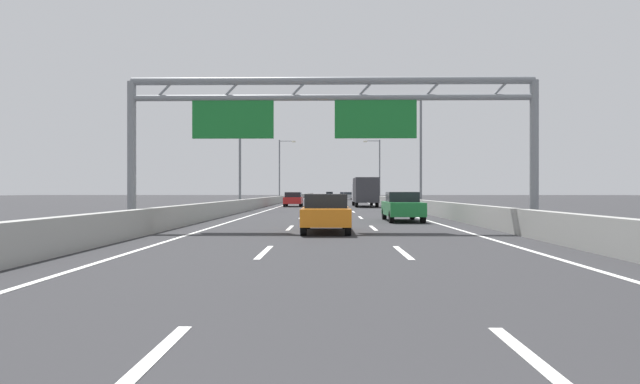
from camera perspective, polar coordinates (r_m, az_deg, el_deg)
ground_plane at (r=101.08m, az=1.02°, el=-0.83°), size 260.00×260.00×0.00m
lane_dash_left_0 at (r=5.11m, az=-19.20°, el=-17.97°), size 0.16×3.00×0.01m
lane_dash_left_1 at (r=13.76m, az=-6.09°, el=-6.54°), size 0.16×3.00×0.01m
lane_dash_left_2 at (r=22.68m, az=-3.29°, el=-3.93°), size 0.16×3.00×0.01m
lane_dash_left_3 at (r=31.65m, az=-2.09°, el=-2.80°), size 0.16×3.00×0.01m
lane_dash_left_4 at (r=40.63m, az=-1.41°, el=-2.17°), size 0.16×3.00×0.01m
lane_dash_left_5 at (r=49.62m, az=-0.98°, el=-1.76°), size 0.16×3.00×0.01m
lane_dash_left_6 at (r=58.61m, az=-0.69°, el=-1.48°), size 0.16×3.00×0.01m
lane_dash_left_7 at (r=67.60m, az=-0.47°, el=-1.28°), size 0.16×3.00×0.01m
lane_dash_left_8 at (r=76.60m, az=-0.30°, el=-1.12°), size 0.16×3.00×0.01m
lane_dash_left_9 at (r=85.59m, az=-0.17°, el=-0.99°), size 0.16×3.00×0.01m
lane_dash_left_10 at (r=94.59m, az=-0.06°, el=-0.89°), size 0.16×3.00×0.01m
lane_dash_left_11 at (r=103.59m, az=0.03°, el=-0.81°), size 0.16×3.00×0.01m
lane_dash_left_12 at (r=112.59m, az=0.10°, el=-0.74°), size 0.16×3.00×0.01m
lane_dash_left_13 at (r=121.59m, az=0.16°, el=-0.68°), size 0.16×3.00×0.01m
lane_dash_left_14 at (r=130.58m, az=0.22°, el=-0.63°), size 0.16×3.00×0.01m
lane_dash_left_15 at (r=139.58m, az=0.26°, el=-0.58°), size 0.16×3.00×0.01m
lane_dash_left_16 at (r=148.58m, az=0.31°, el=-0.54°), size 0.16×3.00×0.01m
lane_dash_left_17 at (r=157.58m, az=0.34°, el=-0.51°), size 0.16×3.00×0.01m
lane_dash_right_0 at (r=5.20m, az=23.81°, el=-17.66°), size 0.16×3.00×0.01m
lane_dash_right_1 at (r=13.79m, az=9.03°, el=-6.52°), size 0.16×3.00×0.01m
lane_dash_right_2 at (r=22.70m, az=5.83°, el=-3.93°), size 0.16×3.00×0.01m
lane_dash_right_3 at (r=31.66m, az=4.44°, el=-2.80°), size 0.16×3.00×0.01m
lane_dash_right_4 at (r=40.64m, az=3.67°, el=-2.17°), size 0.16×3.00×0.01m
lane_dash_right_5 at (r=49.63m, az=3.18°, el=-1.76°), size 0.16×3.00×0.01m
lane_dash_right_6 at (r=58.62m, az=2.83°, el=-1.48°), size 0.16×3.00×0.01m
lane_dash_right_7 at (r=67.61m, az=2.58°, el=-1.28°), size 0.16×3.00×0.01m
lane_dash_right_8 at (r=76.60m, az=2.39°, el=-1.12°), size 0.16×3.00×0.01m
lane_dash_right_9 at (r=85.60m, az=2.24°, el=-0.99°), size 0.16×3.00×0.01m
lane_dash_right_10 at (r=94.60m, az=2.12°, el=-0.89°), size 0.16×3.00×0.01m
lane_dash_right_11 at (r=103.59m, az=2.02°, el=-0.81°), size 0.16×3.00×0.01m
lane_dash_right_12 at (r=112.59m, az=1.93°, el=-0.74°), size 0.16×3.00×0.01m
lane_dash_right_13 at (r=121.59m, az=1.86°, el=-0.68°), size 0.16×3.00×0.01m
lane_dash_right_14 at (r=130.59m, az=1.80°, el=-0.63°), size 0.16×3.00×0.01m
lane_dash_right_15 at (r=139.59m, az=1.74°, el=-0.58°), size 0.16×3.00×0.01m
lane_dash_right_16 at (r=148.58m, az=1.69°, el=-0.54°), size 0.16×3.00×0.01m
lane_dash_right_17 at (r=157.58m, az=1.65°, el=-0.51°), size 0.16×3.00×0.01m
edge_line_left at (r=89.23m, az=-2.34°, el=-0.95°), size 0.16×176.00×0.01m
edge_line_right at (r=89.24m, az=4.41°, el=-0.95°), size 0.16×176.00×0.01m
barrier_left at (r=111.28m, az=-2.54°, el=-0.51°), size 0.45×220.00×0.95m
barrier_right at (r=111.29m, az=4.57°, el=-0.51°), size 0.45×220.00×0.95m
sign_gantry at (r=22.00m, az=0.60°, el=8.57°), size 17.14×0.36×6.36m
streetlamp_left_mid at (r=45.18m, az=-8.43°, el=4.90°), size 2.58×0.28×9.50m
streetlamp_right_mid at (r=45.22m, az=10.65°, el=4.90°), size 2.58×0.28×9.50m
streetlamp_left_far at (r=80.58m, az=-4.28°, el=2.77°), size 2.58×0.28×9.50m
streetlamp_right_far at (r=80.61m, az=6.36°, el=2.77°), size 2.58×0.28×9.50m
silver_car at (r=99.78m, az=3.01°, el=-0.41°), size 1.78×4.44×1.45m
green_car at (r=28.20m, az=8.97°, el=-1.58°), size 1.80×4.46×1.56m
orange_car at (r=20.40m, az=0.66°, el=-2.28°), size 1.82×4.41×1.49m
black_car at (r=123.72m, az=1.04°, el=-0.32°), size 1.77×4.15×1.49m
blue_car at (r=129.23m, az=2.55°, el=-0.31°), size 1.77×4.30×1.42m
red_car at (r=54.60m, az=-2.93°, el=-0.79°), size 1.83×4.30×1.51m
box_truck at (r=55.05m, az=4.90°, el=0.14°), size 2.31×8.93×2.97m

